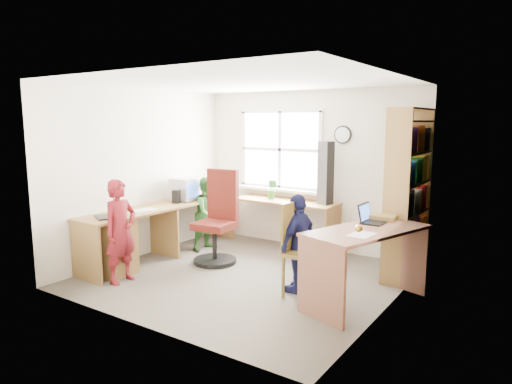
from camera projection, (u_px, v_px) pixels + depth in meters
room at (250, 180)px, 5.64m from camera, size 3.64×3.44×2.44m
l_desk at (154, 232)px, 6.17m from camera, size 2.38×2.95×0.75m
right_desk at (366, 250)px, 4.83m from camera, size 1.06×1.56×0.82m
bookshelf at (408, 198)px, 5.67m from camera, size 0.30×1.02×2.10m
swivel_chair at (218, 223)px, 6.31m from camera, size 0.66×0.66×1.28m
wooden_chair at (302, 246)px, 5.06m from camera, size 0.48×0.48×1.06m
crt_monitor at (184, 189)px, 6.90m from camera, size 0.36×0.32×0.34m
laptop_left at (109, 213)px, 5.71m from camera, size 0.40×0.37×0.22m
laptop_right at (370, 218)px, 5.09m from camera, size 0.27×0.32×0.21m
speaker_a at (176, 197)px, 6.68m from camera, size 0.12×0.12×0.19m
speaker_b at (194, 193)px, 7.08m from camera, size 0.09×0.09×0.19m
cd_tower at (326, 173)px, 6.56m from camera, size 0.22×0.21×0.91m
game_box at (383, 217)px, 5.24m from camera, size 0.33×0.33×0.06m
paper_a at (143, 210)px, 6.18m from camera, size 0.27×0.35×0.00m
paper_b at (361, 235)px, 4.55m from camera, size 0.23×0.31×0.00m
potted_plant at (272, 189)px, 7.04m from camera, size 0.17×0.14×0.31m
person_red at (121, 231)px, 5.49m from camera, size 0.31×0.47×1.26m
person_green at (208, 213)px, 6.93m from camera, size 0.48×0.58×1.11m
person_navy at (298, 243)px, 5.19m from camera, size 0.30×0.67×1.14m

